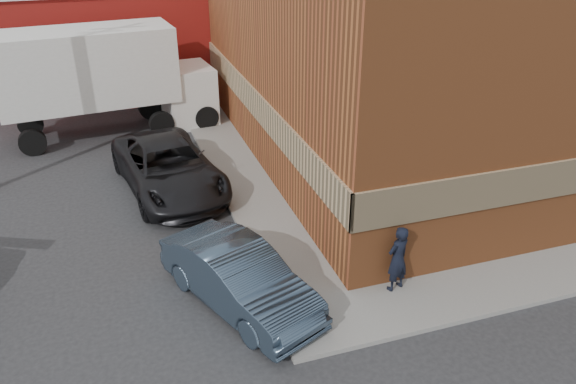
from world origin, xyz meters
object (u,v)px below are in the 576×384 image
object	(u,v)px
warehouse	(42,35)
sedan	(239,278)
man	(398,259)
box_truck	(110,74)
suv_a	(169,167)
brick_building	(428,17)

from	to	relation	value
warehouse	sedan	distance (m)	20.22
man	sedan	world-z (taller)	man
man	box_truck	bearing A→B (deg)	-85.07
warehouse	man	bearing A→B (deg)	-66.91
suv_a	box_truck	world-z (taller)	box_truck
sedan	suv_a	size ratio (longest dim) A/B	0.77
sedan	box_truck	world-z (taller)	box_truck
brick_building	box_truck	xyz separation A→B (m)	(-11.66, 4.08, -2.22)
brick_building	warehouse	bearing A→B (deg)	142.80
suv_a	sedan	bearing A→B (deg)	-92.07
warehouse	man	world-z (taller)	warehouse
sedan	suv_a	distance (m)	6.59
suv_a	box_truck	xyz separation A→B (m)	(-1.35, 6.03, 1.65)
warehouse	suv_a	distance (m)	13.76
man	suv_a	world-z (taller)	man
man	box_truck	size ratio (longest dim) A/B	0.19
sedan	suv_a	xyz separation A→B (m)	(-0.75, 6.54, 0.07)
brick_building	sedan	bearing A→B (deg)	-138.38
man	sedan	xyz separation A→B (m)	(-3.70, 0.75, -0.23)
box_truck	warehouse	bearing A→B (deg)	106.31
warehouse	sedan	xyz separation A→B (m)	(4.93, -19.50, -2.06)
man	suv_a	size ratio (longest dim) A/B	0.29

